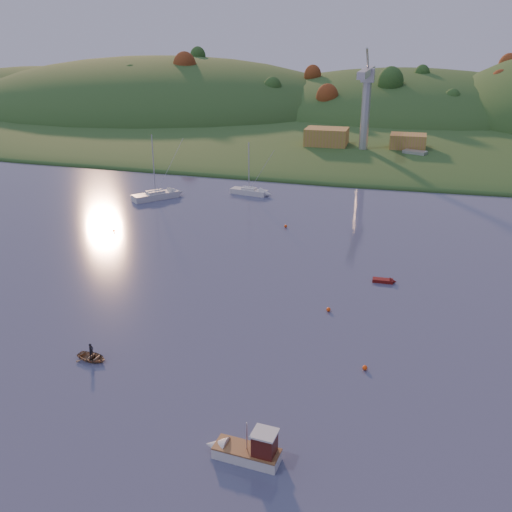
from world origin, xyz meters
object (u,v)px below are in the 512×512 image
(fishing_boat, at_px, (242,449))
(sailboat_far, at_px, (249,191))
(red_tender, at_px, (387,281))
(sailboat_near, at_px, (156,195))
(canoe, at_px, (92,357))

(fishing_boat, xyz_separation_m, sailboat_far, (-20.89, 74.39, -0.16))
(fishing_boat, bearing_deg, red_tender, -98.44)
(fishing_boat, relative_size, sailboat_far, 0.59)
(sailboat_near, xyz_separation_m, red_tender, (46.56, -29.10, -0.58))
(fishing_boat, xyz_separation_m, red_tender, (8.88, 36.93, -0.63))
(fishing_boat, height_order, red_tender, fishing_boat)
(fishing_boat, bearing_deg, sailboat_far, -69.23)
(fishing_boat, bearing_deg, canoe, -22.07)
(sailboat_far, xyz_separation_m, red_tender, (29.77, -37.46, -0.48))
(fishing_boat, distance_m, sailboat_near, 76.03)
(red_tender, bearing_deg, sailboat_near, 146.34)
(sailboat_far, height_order, canoe, sailboat_far)
(sailboat_near, relative_size, sailboat_far, 1.20)
(sailboat_far, relative_size, canoe, 3.27)
(sailboat_far, bearing_deg, red_tender, -41.51)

